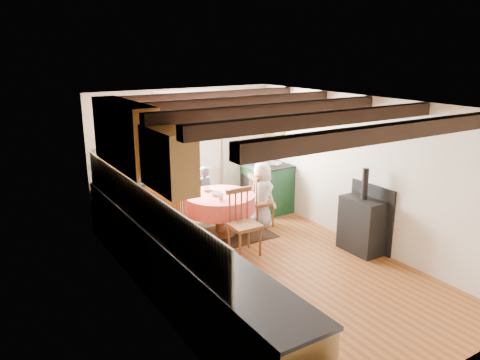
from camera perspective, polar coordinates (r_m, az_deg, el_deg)
floor at (r=6.90m, az=3.58°, el=-10.78°), size 3.60×5.50×0.00m
ceiling at (r=6.21m, az=3.96°, el=9.42°), size 3.60×5.50×0.00m
wall_back at (r=8.76m, az=-6.78°, el=3.27°), size 3.60×0.00×2.40m
wall_front at (r=4.66m, az=24.12°, el=-9.55°), size 3.60×0.00×2.40m
wall_left at (r=5.65m, az=-11.29°, el=-4.03°), size 0.00×5.50×2.40m
wall_right at (r=7.61m, az=14.85°, el=0.93°), size 0.00×5.50×2.40m
beam_a at (r=4.77m, az=18.21°, el=5.63°), size 3.60×0.16×0.16m
beam_b at (r=5.45m, az=10.15°, el=7.37°), size 3.60×0.16×0.16m
beam_c at (r=6.22m, az=3.95°, el=8.60°), size 3.60×0.16×0.16m
beam_d at (r=7.05m, az=-0.87°, el=9.49°), size 3.60×0.16×0.16m
beam_e at (r=7.92m, az=-4.67°, el=10.14°), size 3.60×0.16×0.16m
splash_left at (r=5.92m, az=-12.16°, el=-3.15°), size 0.02×4.50×0.55m
splash_back at (r=8.38m, az=-12.91°, el=2.40°), size 1.40×0.02×0.55m
base_cabinet_left at (r=6.04m, az=-8.21°, el=-10.34°), size 0.60×5.30×0.88m
base_cabinet_back at (r=8.32m, az=-12.27°, el=-3.12°), size 1.30×0.60×0.88m
worktop_left at (r=5.86m, az=-8.20°, el=-6.26°), size 0.64×5.30×0.04m
worktop_back at (r=8.16m, az=-12.41°, el=-0.10°), size 1.30×0.64×0.04m
wall_cabinet_glass at (r=6.61m, az=-14.02°, el=5.44°), size 0.34×1.80×0.90m
wall_cabinet_solid at (r=5.24m, az=-8.79°, el=2.53°), size 0.34×0.90×0.70m
window_frame at (r=8.71m, az=-6.22°, el=5.90°), size 1.34×0.03×1.54m
window_pane at (r=8.72m, az=-6.24°, el=5.90°), size 1.20×0.01×1.40m
curtain_left at (r=8.41m, az=-11.08°, el=1.85°), size 0.35×0.10×2.10m
curtain_right at (r=9.13m, az=-1.09°, el=3.25°), size 0.35×0.10×2.10m
curtain_rod at (r=8.55m, az=-6.09°, el=9.78°), size 2.00×0.03×0.03m
wall_picture at (r=9.18m, az=4.45°, el=7.08°), size 0.04×0.50×0.60m
wall_plate at (r=9.13m, az=-0.80°, el=7.08°), size 0.30×0.02×0.30m
rug at (r=8.08m, az=-2.45°, el=-6.63°), size 1.63×1.27×0.01m
dining_table at (r=7.95m, az=-2.48°, el=-4.28°), size 1.19×1.19×0.72m
chair_near at (r=7.13m, az=0.56°, el=-5.29°), size 0.45×0.47×1.04m
chair_left at (r=7.57m, az=-8.47°, el=-4.44°), size 0.47×0.45×0.98m
chair_right at (r=8.33m, az=2.65°, el=-2.50°), size 0.49×0.47×0.95m
aga_range at (r=9.20m, az=3.16°, el=-0.66°), size 0.68×1.04×0.96m
cast_iron_stove at (r=7.44m, az=14.82°, el=-3.65°), size 0.40×0.67×1.35m
child_far at (r=8.58m, az=-4.44°, el=-1.67°), size 0.40×0.29×1.03m
child_right at (r=8.30m, az=2.69°, el=-1.75°), size 0.45×0.62×1.17m
bowl_a at (r=8.07m, az=-3.97°, el=-1.13°), size 0.25×0.25×0.05m
bowl_b at (r=7.79m, az=-2.92°, el=-1.70°), size 0.23×0.23×0.06m
cup at (r=7.58m, az=-2.40°, el=-2.02°), size 0.13×0.13×0.10m
canister_tall at (r=8.05m, az=-14.98°, el=0.45°), size 0.13×0.13×0.22m
canister_wide at (r=8.24m, az=-12.41°, el=0.96°), size 0.19×0.19×0.21m
canister_slim at (r=8.11m, az=-11.45°, el=1.07°), size 0.11×0.11×0.29m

